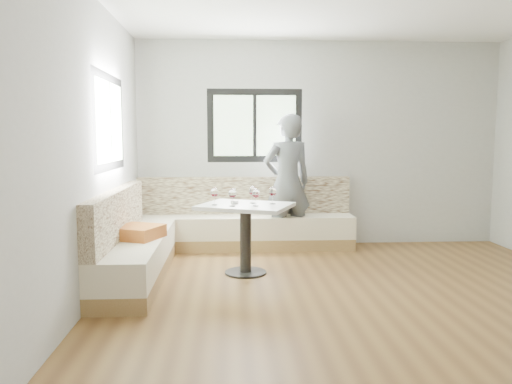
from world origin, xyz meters
TOP-DOWN VIEW (x-y plane):
  - room at (-0.08, 0.08)m, footprint 5.01×5.01m
  - banquette at (-1.59, 1.63)m, footprint 2.90×2.80m
  - table at (-1.08, 0.99)m, footprint 1.14×1.03m
  - person at (-0.49, 2.13)m, footprint 0.75×0.59m
  - olive_ramekin at (-1.20, 1.03)m, footprint 0.09×0.09m
  - wine_glass_a at (-1.41, 0.94)m, footprint 0.08×0.08m
  - wine_glass_b at (-1.22, 0.83)m, footprint 0.08×0.08m
  - wine_glass_c at (-0.97, 0.83)m, footprint 0.08×0.08m
  - wine_glass_d at (-1.00, 1.06)m, footprint 0.08×0.08m
  - wine_glass_e at (-0.78, 0.99)m, footprint 0.08×0.08m

SIDE VIEW (x-z plane):
  - banquette at x=-1.59m, z-range -0.14..0.81m
  - table at x=-1.08m, z-range 0.19..0.96m
  - olive_ramekin at x=-1.20m, z-range 0.77..0.80m
  - person at x=-0.49m, z-range 0.00..1.80m
  - wine_glass_a at x=-1.41m, z-range 0.81..1.00m
  - wine_glass_b at x=-1.22m, z-range 0.81..1.00m
  - wine_glass_c at x=-0.97m, z-range 0.81..1.00m
  - wine_glass_d at x=-1.00m, z-range 0.81..1.00m
  - wine_glass_e at x=-0.78m, z-range 0.81..1.00m
  - room at x=-0.08m, z-range 0.01..2.82m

